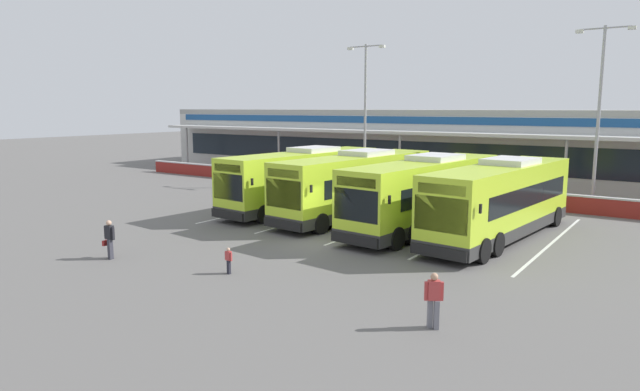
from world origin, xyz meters
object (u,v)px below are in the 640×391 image
at_px(pedestrian_in_dark_coat, 434,299).
at_px(lamp_post_west, 365,106).
at_px(coach_bus_centre, 425,195).
at_px(pedestrian_child, 229,260).
at_px(pedestrian_with_handbag, 109,238).
at_px(coach_bus_right_centre, 501,201).
at_px(lamp_post_centre, 599,106).
at_px(coach_bus_left_centre, 357,186).
at_px(coach_bus_leftmost, 304,180).

height_order(pedestrian_in_dark_coat, lamp_post_west, lamp_post_west).
distance_m(coach_bus_centre, pedestrian_child, 11.86).
height_order(coach_bus_centre, pedestrian_in_dark_coat, coach_bus_centre).
xyz_separation_m(pedestrian_in_dark_coat, lamp_post_west, (-16.15, 23.90, 5.42)).
bearing_deg(pedestrian_with_handbag, coach_bus_right_centre, 46.58).
height_order(pedestrian_in_dark_coat, lamp_post_centre, lamp_post_centre).
height_order(coach_bus_centre, pedestrian_child, coach_bus_centre).
bearing_deg(pedestrian_in_dark_coat, lamp_post_centre, 88.88).
bearing_deg(pedestrian_child, lamp_post_west, 108.27).
xyz_separation_m(pedestrian_child, lamp_post_west, (-7.72, 23.39, 5.75)).
relative_size(pedestrian_in_dark_coat, lamp_post_centre, 0.15).
xyz_separation_m(pedestrian_with_handbag, pedestrian_in_dark_coat, (13.95, 0.75, 0.02)).
bearing_deg(pedestrian_in_dark_coat, coach_bus_right_centre, 98.57).
bearing_deg(coach_bus_centre, lamp_post_centre, 61.98).
distance_m(coach_bus_left_centre, pedestrian_child, 12.35).
distance_m(pedestrian_with_handbag, pedestrian_in_dark_coat, 13.97).
distance_m(coach_bus_leftmost, pedestrian_with_handbag, 13.70).
relative_size(coach_bus_right_centre, lamp_post_centre, 1.12).
bearing_deg(pedestrian_in_dark_coat, coach_bus_leftmost, 137.44).
bearing_deg(coach_bus_leftmost, coach_bus_centre, -6.49).
height_order(coach_bus_leftmost, coach_bus_centre, same).
bearing_deg(pedestrian_with_handbag, pedestrian_in_dark_coat, 3.06).
relative_size(coach_bus_centre, pedestrian_in_dark_coat, 7.61).
relative_size(coach_bus_right_centre, pedestrian_in_dark_coat, 7.61).
height_order(coach_bus_leftmost, pedestrian_in_dark_coat, coach_bus_leftmost).
bearing_deg(coach_bus_left_centre, pedestrian_in_dark_coat, -51.32).
height_order(lamp_post_west, lamp_post_centre, same).
distance_m(pedestrian_with_handbag, lamp_post_west, 25.34).
bearing_deg(lamp_post_centre, pedestrian_with_handbag, -120.83).
relative_size(coach_bus_leftmost, lamp_post_west, 1.12).
bearing_deg(lamp_post_centre, coach_bus_leftmost, -144.22).
distance_m(coach_bus_leftmost, pedestrian_child, 13.69).
bearing_deg(coach_bus_right_centre, lamp_post_west, 140.47).
height_order(coach_bus_leftmost, coach_bus_right_centre, same).
xyz_separation_m(coach_bus_left_centre, coach_bus_centre, (4.52, -0.71, 0.00)).
xyz_separation_m(coach_bus_right_centre, lamp_post_centre, (2.28, 11.33, 4.50)).
bearing_deg(coach_bus_leftmost, coach_bus_left_centre, -3.61).
relative_size(lamp_post_west, lamp_post_centre, 1.00).
bearing_deg(pedestrian_in_dark_coat, pedestrian_child, 176.52).
height_order(pedestrian_in_dark_coat, pedestrian_child, pedestrian_in_dark_coat).
bearing_deg(pedestrian_with_handbag, coach_bus_leftmost, 90.52).
distance_m(coach_bus_right_centre, lamp_post_centre, 12.40).
relative_size(coach_bus_left_centre, coach_bus_right_centre, 1.00).
bearing_deg(pedestrian_in_dark_coat, pedestrian_with_handbag, -176.94).
relative_size(coach_bus_leftmost, pedestrian_child, 12.27).
xyz_separation_m(pedestrian_in_dark_coat, lamp_post_centre, (0.46, 23.40, 5.42)).
height_order(coach_bus_leftmost, pedestrian_child, coach_bus_leftmost).
distance_m(coach_bus_left_centre, pedestrian_in_dark_coat, 16.26).
height_order(coach_bus_leftmost, lamp_post_west, lamp_post_west).
bearing_deg(lamp_post_centre, pedestrian_in_dark_coat, -91.12).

